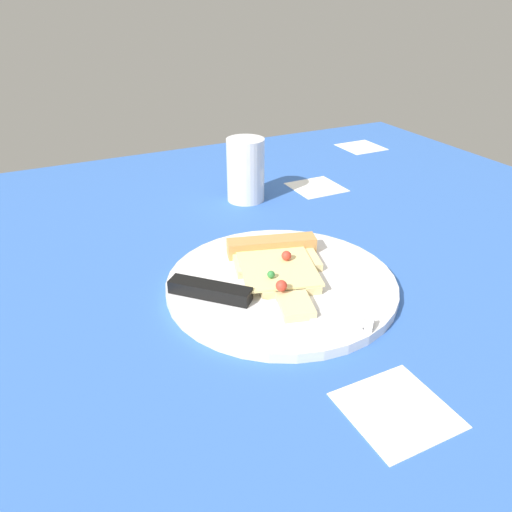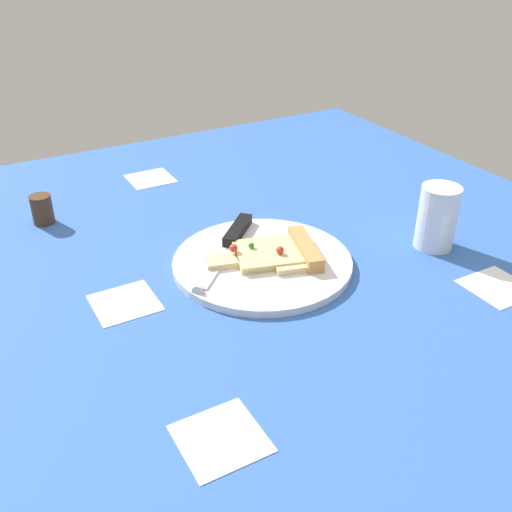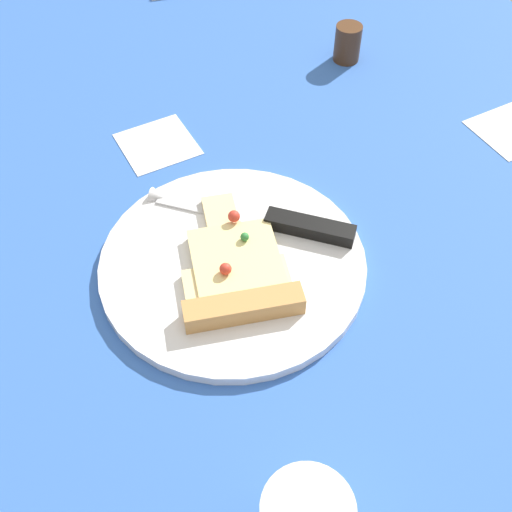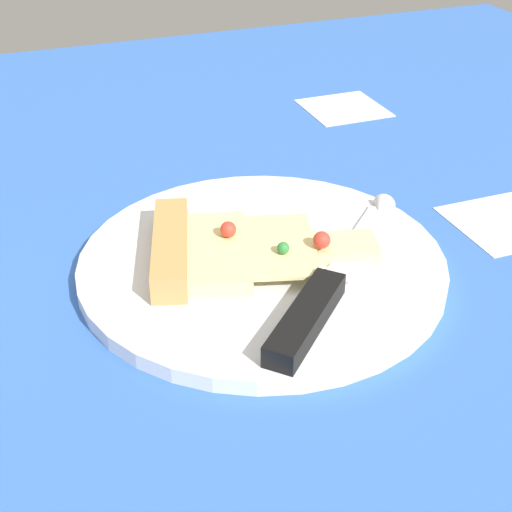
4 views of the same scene
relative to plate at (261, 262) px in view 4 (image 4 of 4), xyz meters
The scene contains 4 objects.
ground_plane 3.73cm from the plate, 92.82° to the right, with size 131.82×131.82×3.00cm.
plate is the anchor object (origin of this frame).
pizza_slice 2.93cm from the plate, 73.83° to the left, with size 13.64×18.89×2.64cm.
knife 6.99cm from the plate, 156.10° to the right, with size 18.33×18.58×2.45cm.
Camera 4 is at (-44.70, 20.67, 31.86)cm, focal length 51.26 mm.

